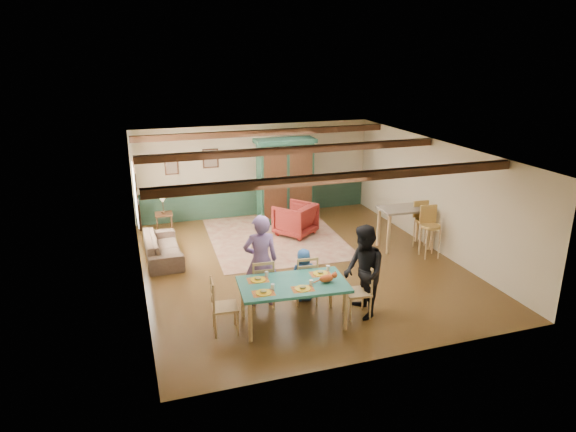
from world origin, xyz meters
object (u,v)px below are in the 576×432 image
object	(u,v)px
person_man	(261,261)
table_lamp	(163,204)
person_woman	(364,272)
bar_stool_right	(423,226)
dining_chair_end_left	(225,306)
sofa	(163,247)
dining_chair_far_left	(262,283)
person_child	(304,275)
dining_chair_far_right	(305,278)
dining_chair_end_right	(357,291)
dining_table	(293,303)
armoire	(285,181)
end_table	(164,223)
bar_stool_left	(431,232)
cat	(327,278)
counter_table	(404,228)
armchair	(295,219)

from	to	relation	value
person_man	table_lamp	bearing A→B (deg)	-68.77
person_woman	bar_stool_right	bearing A→B (deg)	136.42
dining_chair_end_left	sofa	size ratio (longest dim) A/B	0.51
dining_chair_far_left	person_child	bearing A→B (deg)	-174.29
dining_chair_far_right	dining_chair_end_right	distance (m)	1.11
dining_table	armoire	distance (m)	5.91
person_woman	end_table	world-z (taller)	person_woman
sofa	bar_stool_right	size ratio (longest dim) A/B	1.67
dining_chair_far_left	bar_stool_left	distance (m)	4.62
person_woman	dining_chair_far_right	bearing A→B (deg)	-130.27
dining_chair_end_right	person_man	world-z (taller)	person_man
table_lamp	dining_chair_end_right	bearing A→B (deg)	-62.55
end_table	bar_stool_right	xyz separation A→B (m)	(6.01, -3.14, 0.31)
dining_chair_far_right	person_woman	world-z (taller)	person_woman
person_child	dining_chair_end_right	bearing A→B (deg)	133.15
dining_chair_end_left	person_woman	bearing A→B (deg)	-90.00
armoire	end_table	world-z (taller)	armoire
person_child	cat	xyz separation A→B (m)	(0.08, -0.97, 0.36)
counter_table	person_woman	bearing A→B (deg)	-131.67
dining_chair_far_right	cat	world-z (taller)	dining_chair_far_right
end_table	bar_stool_left	world-z (taller)	bar_stool_left
dining_table	dining_chair_end_right	world-z (taller)	dining_chair_end_right
armchair	bar_stool_left	bearing A→B (deg)	98.71
end_table	counter_table	bearing A→B (deg)	-27.81
person_man	armchair	world-z (taller)	person_man
dining_chair_far_right	sofa	distance (m)	3.96
bar_stool_left	person_man	bearing A→B (deg)	-159.41
armchair	end_table	xyz separation A→B (m)	(-3.32, 1.21, -0.15)
table_lamp	bar_stool_right	size ratio (longest dim) A/B	0.43
sofa	end_table	world-z (taller)	sofa
person_man	bar_stool_right	world-z (taller)	person_man
person_woman	table_lamp	distance (m)	6.52
dining_chair_far_right	armchair	world-z (taller)	dining_chair_far_right
end_table	dining_table	bearing A→B (deg)	-72.66
sofa	dining_chair_far_right	bearing A→B (deg)	-142.18
armchair	bar_stool_left	xyz separation A→B (m)	(2.55, -2.46, 0.19)
dining_chair_end_left	sofa	xyz separation A→B (m)	(-0.75, 3.72, -0.22)
cat	person_child	bearing A→B (deg)	99.46
dining_chair_end_right	table_lamp	distance (m)	6.47
dining_chair_far_left	person_woman	xyz separation A→B (m)	(1.69, -0.91, 0.37)
armchair	counter_table	world-z (taller)	counter_table
end_table	sofa	bearing A→B (deg)	-96.51
dining_table	bar_stool_left	size ratio (longest dim) A/B	1.55
dining_chair_far_right	counter_table	world-z (taller)	counter_table
dining_chair_end_right	armoire	bearing A→B (deg)	-179.64
dining_chair_far_right	person_man	xyz separation A→B (m)	(-0.84, 0.16, 0.41)
dining_chair_far_right	person_woman	xyz separation A→B (m)	(0.84, -0.84, 0.37)
dining_chair_far_left	person_child	distance (m)	0.86
person_man	dining_table	bearing A→B (deg)	116.57
dining_chair_end_left	armoire	size ratio (longest dim) A/B	0.42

